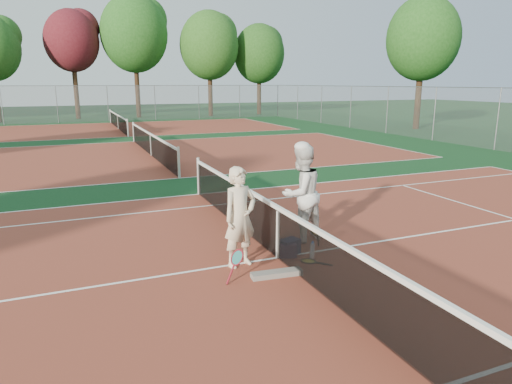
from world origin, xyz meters
The scene contains 22 objects.
ground centered at (0.00, 0.00, 0.00)m, with size 130.00×130.00×0.00m, color black.
court_main centered at (0.00, 0.00, 0.00)m, with size 23.77×10.97×0.01m, color maroon.
court_far_a centered at (0.00, 13.50, 0.00)m, with size 23.77×10.97×0.01m, color maroon.
court_far_b centered at (0.00, 27.00, 0.00)m, with size 23.77×10.97×0.01m, color maroon.
net_main centered at (0.00, 0.00, 0.51)m, with size 0.10×10.98×1.02m, color black, non-canonical shape.
net_far_a centered at (0.00, 13.50, 0.51)m, with size 0.10×10.98×1.02m, color black, non-canonical shape.
net_far_b centered at (0.00, 27.00, 0.51)m, with size 0.10×10.98×1.02m, color black, non-canonical shape.
fence_back centered at (0.00, 34.00, 1.50)m, with size 32.00×0.06×3.00m, color slate, non-canonical shape.
player_a centered at (-0.77, -0.05, 0.91)m, with size 0.66×0.44×1.82m, color beige.
player_b centered at (0.87, 0.73, 1.01)m, with size 0.98×0.77×2.02m, color white.
racket_red centered at (-1.05, -0.63, 0.26)m, with size 0.36×0.27×0.52m, color maroon, non-canonical shape.
racket_black_held centered at (0.87, 0.06, 0.26)m, with size 0.37×0.27×0.51m, color black, non-canonical shape.
racket_spare centered at (0.44, -0.40, 0.01)m, with size 0.60×0.27×0.03m, color black, non-canonical shape.
sports_bag_navy centered at (0.30, 0.09, 0.15)m, with size 0.38×0.26×0.30m, color black.
sports_bag_purple centered at (0.21, -0.02, 0.13)m, with size 0.32×0.22×0.26m, color black.
net_cover_canvas centered at (-0.37, -0.76, 0.05)m, with size 0.90×0.21×0.09m, color slate.
water_bottle centered at (0.59, -0.27, 0.15)m, with size 0.09×0.09×0.30m, color #C9E5FF.
tree_back_maroon centered at (-2.32, 38.43, 6.85)m, with size 4.76×4.76×9.62m.
tree_back_3 centered at (3.11, 37.95, 7.63)m, with size 6.13×6.13×11.17m.
tree_back_4 centered at (10.07, 37.13, 6.73)m, with size 5.70×5.70×10.02m.
tree_back_5 centered at (15.48, 37.49, 6.10)m, with size 5.19×5.19×9.10m.
tree_right_1 centered at (19.81, 18.73, 6.17)m, with size 4.98×4.98×9.06m.
Camera 1 is at (-3.49, -7.34, 3.23)m, focal length 32.00 mm.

